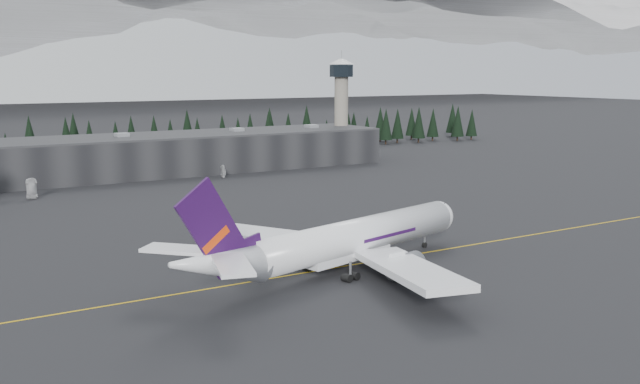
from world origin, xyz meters
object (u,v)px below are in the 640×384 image
gse_vehicle_a (32,196)px  gse_vehicle_b (224,175)px  terminal (153,154)px  jet_main (336,242)px  control_tower (341,97)px

gse_vehicle_a → gse_vehicle_b: bearing=8.6°
terminal → gse_vehicle_b: (15.73, -20.55, -5.60)m
terminal → gse_vehicle_a: terminal is taller
terminal → gse_vehicle_b: size_ratio=39.13×
jet_main → gse_vehicle_a: 104.43m
control_tower → jet_main: control_tower is taller
terminal → gse_vehicle_b: 26.48m
terminal → control_tower: size_ratio=4.24×
control_tower → jet_main: size_ratio=0.60×
jet_main → gse_vehicle_b: (27.86, 109.46, -4.61)m
gse_vehicle_b → control_tower: bearing=112.8°
terminal → gse_vehicle_b: terminal is taller
control_tower → gse_vehicle_b: size_ratio=9.22×
gse_vehicle_a → gse_vehicle_b: size_ratio=1.39×
jet_main → gse_vehicle_a: (-30.65, 99.73, -4.52)m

